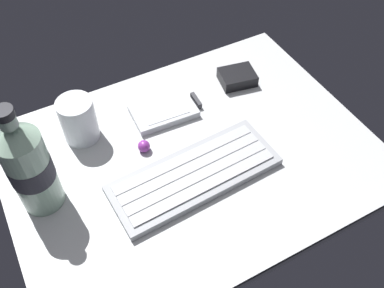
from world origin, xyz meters
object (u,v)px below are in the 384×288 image
Objects in this scene: keyboard at (194,174)px; handheld_device at (167,110)px; juice_cup at (79,121)px; trackball_mouse at (144,146)px; water_bottle at (29,166)px; charger_block at (237,77)px.

keyboard is 16.18cm from handheld_device.
handheld_device is 16.65cm from juice_cup.
trackball_mouse is (-7.66, -6.49, 0.37)cm from handheld_device.
water_bottle is 2.97× the size of charger_block.
keyboard is 3.47× the size of juice_cup.
keyboard is 4.22× the size of charger_block.
charger_block reaches higher than trackball_mouse.
juice_cup is 1.21× the size of charger_block.
water_bottle is at bearing 162.11° from keyboard.
charger_block is 3.18× the size of trackball_mouse.
keyboard reaches higher than handheld_device.
juice_cup is (-13.62, 17.96, 3.10)cm from keyboard.
keyboard is at bearing -138.25° from charger_block.
keyboard is at bearing -52.82° from juice_cup.
handheld_device is 0.63× the size of water_bottle.
charger_block is at bearing -1.37° from juice_cup.
keyboard is 13.41× the size of trackball_mouse.
charger_block is (16.65, 1.21, 0.47)cm from handheld_device.
charger_block is (32.87, -0.79, -2.71)cm from juice_cup.
charger_block is (42.91, 9.53, -7.81)cm from water_bottle.
water_bottle is at bearing -167.47° from charger_block.
water_bottle is (-23.66, 7.64, 8.20)cm from keyboard.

